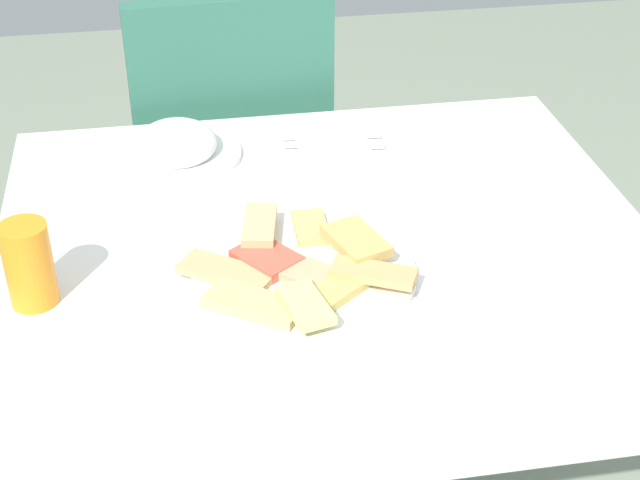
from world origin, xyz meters
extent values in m
cube|color=white|center=(0.00, 0.00, 0.71)|extent=(1.00, 0.93, 0.02)
cylinder|color=#43514D|center=(-0.44, 0.41, 0.35)|extent=(0.04, 0.04, 0.70)
cylinder|color=#43514D|center=(0.44, 0.41, 0.35)|extent=(0.04, 0.04, 0.70)
cube|color=#2E6753|center=(-0.11, 0.74, 0.44)|extent=(0.45, 0.45, 0.06)
cube|color=#2E6753|center=(-0.09, 0.55, 0.70)|extent=(0.40, 0.08, 0.46)
cylinder|color=#342638|center=(0.07, 0.95, 0.21)|extent=(0.03, 0.03, 0.41)
cylinder|color=#342638|center=(-0.31, 0.92, 0.21)|extent=(0.03, 0.03, 0.41)
cylinder|color=#342638|center=(0.10, 0.57, 0.21)|extent=(0.03, 0.03, 0.41)
cylinder|color=#342638|center=(-0.28, 0.54, 0.21)|extent=(0.03, 0.03, 0.41)
cylinder|color=white|center=(-0.05, -0.08, 0.73)|extent=(0.32, 0.32, 0.01)
cube|color=tan|center=(-0.05, -0.09, 0.74)|extent=(0.13, 0.12, 0.01)
cube|color=#E4AC78|center=(-0.10, 0.02, 0.76)|extent=(0.07, 0.12, 0.01)
cube|color=tan|center=(0.03, -0.05, 0.76)|extent=(0.09, 0.12, 0.02)
cube|color=#E7A165|center=(0.04, -0.13, 0.76)|extent=(0.13, 0.09, 0.01)
cube|color=#D8C77D|center=(-0.07, -0.19, 0.76)|extent=(0.07, 0.11, 0.01)
cube|color=tan|center=(-0.13, -0.16, 0.75)|extent=(0.14, 0.12, 0.02)
cube|color=tan|center=(-0.16, -0.07, 0.74)|extent=(0.14, 0.13, 0.01)
cube|color=#E9B068|center=(-0.03, 0.03, 0.74)|extent=(0.05, 0.09, 0.01)
cube|color=#CEB861|center=(-0.02, -0.15, 0.74)|extent=(0.11, 0.11, 0.01)
cube|color=#CF5641|center=(-0.10, -0.05, 0.75)|extent=(0.11, 0.11, 0.02)
cylinder|color=white|center=(-0.21, 0.32, 0.73)|extent=(0.22, 0.22, 0.01)
ellipsoid|color=white|center=(-0.21, 0.32, 0.75)|extent=(0.16, 0.17, 0.07)
cylinder|color=orange|center=(-0.43, -0.07, 0.79)|extent=(0.07, 0.07, 0.12)
cylinder|color=silver|center=(0.36, -0.26, 0.78)|extent=(0.08, 0.08, 0.10)
cube|color=white|center=(0.06, 0.33, 0.73)|extent=(0.13, 0.13, 0.00)
cube|color=silver|center=(0.06, 0.31, 0.73)|extent=(0.18, 0.05, 0.00)
cube|color=silver|center=(0.06, 0.35, 0.73)|extent=(0.18, 0.03, 0.00)
camera|label=1|loc=(-0.22, -1.20, 1.51)|focal=54.01mm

